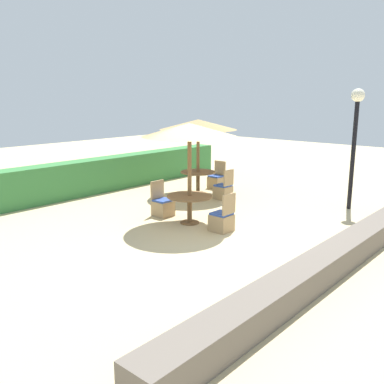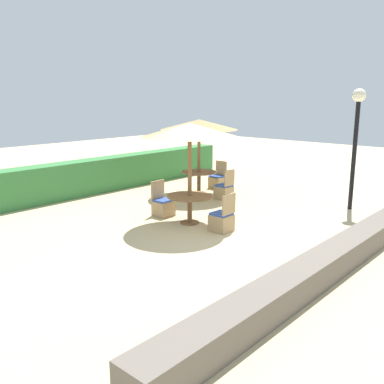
{
  "view_description": "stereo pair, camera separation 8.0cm",
  "coord_description": "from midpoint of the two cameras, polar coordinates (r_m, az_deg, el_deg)",
  "views": [
    {
      "loc": [
        -7.39,
        -5.94,
        3.14
      ],
      "look_at": [
        0.0,
        0.6,
        0.9
      ],
      "focal_mm": 40.0,
      "sensor_mm": 36.0,
      "label": 1
    },
    {
      "loc": [
        -7.33,
        -6.0,
        3.14
      ],
      "look_at": [
        0.0,
        0.6,
        0.9
      ],
      "focal_mm": 40.0,
      "sensor_mm": 36.0,
      "label": 2
    }
  ],
  "objects": [
    {
      "name": "round_table_back_right",
      "position": [
        13.86,
        1.09,
        2.17
      ],
      "size": [
        1.13,
        1.13,
        0.73
      ],
      "color": "brown",
      "rests_on": "ground_plane"
    },
    {
      "name": "patio_chair_back_right_south",
      "position": [
        13.23,
        4.49,
        0.18
      ],
      "size": [
        0.46,
        0.46,
        0.93
      ],
      "color": "tan",
      "rests_on": "ground_plane"
    },
    {
      "name": "patio_chair_back_right_east",
      "position": [
        14.75,
        3.58,
        1.51
      ],
      "size": [
        0.46,
        0.46,
        0.93
      ],
      "rotation": [
        0.0,
        0.0,
        1.57
      ],
      "color": "tan",
      "rests_on": "ground_plane"
    },
    {
      "name": "patio_chair_center_north",
      "position": [
        11.38,
        -3.69,
        -1.88
      ],
      "size": [
        0.46,
        0.46,
        0.93
      ],
      "rotation": [
        0.0,
        0.0,
        3.14
      ],
      "color": "tan",
      "rests_on": "ground_plane"
    },
    {
      "name": "lamp_post",
      "position": [
        12.54,
        21.27,
        8.33
      ],
      "size": [
        0.36,
        0.36,
        3.32
      ],
      "color": "black",
      "rests_on": "ground_plane"
    },
    {
      "name": "ground_plane",
      "position": [
        9.98,
        2.8,
        -5.55
      ],
      "size": [
        40.0,
        40.0,
        0.0
      ],
      "primitive_type": "plane",
      "color": "#C6B284"
    },
    {
      "name": "hedge_row",
      "position": [
        13.98,
        -15.35,
        1.66
      ],
      "size": [
        13.0,
        0.7,
        1.1
      ],
      "primitive_type": "cube",
      "color": "#387A3D",
      "rests_on": "ground_plane"
    },
    {
      "name": "round_table_center",
      "position": [
        10.62,
        -0.09,
        -1.21
      ],
      "size": [
        1.12,
        1.12,
        0.71
      ],
      "color": "brown",
      "rests_on": "ground_plane"
    },
    {
      "name": "parasol_back_right",
      "position": [
        13.66,
        1.12,
        8.94
      ],
      "size": [
        2.46,
        2.46,
        2.4
      ],
      "color": "brown",
      "rests_on": "ground_plane"
    },
    {
      "name": "patio_chair_center_south",
      "position": [
        10.1,
        4.25,
        -3.8
      ],
      "size": [
        0.46,
        0.46,
        0.93
      ],
      "color": "tan",
      "rests_on": "ground_plane"
    },
    {
      "name": "parasol_center",
      "position": [
        10.34,
        -0.09,
        8.21
      ],
      "size": [
        2.31,
        2.31,
        2.49
      ],
      "color": "brown",
      "rests_on": "ground_plane"
    },
    {
      "name": "stone_border",
      "position": [
        8.44,
        19.11,
        -8.1
      ],
      "size": [
        10.0,
        0.56,
        0.46
      ],
      "primitive_type": "cube",
      "color": "#6B6056",
      "rests_on": "ground_plane"
    }
  ]
}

